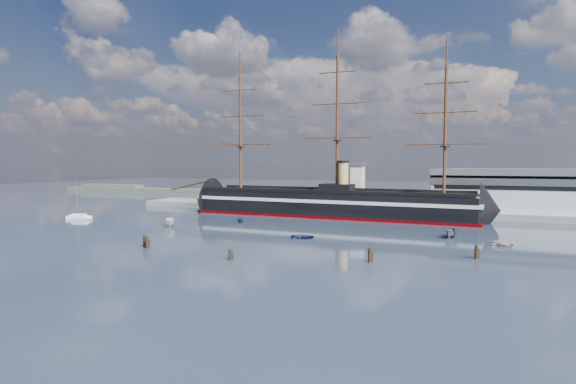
% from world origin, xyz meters
% --- Properties ---
extents(ground, '(600.00, 600.00, 0.00)m').
position_xyz_m(ground, '(0.00, 40.00, 0.00)').
color(ground, '#1A2638').
rests_on(ground, ground).
extents(quay, '(180.00, 18.00, 2.00)m').
position_xyz_m(quay, '(10.00, 76.00, 0.00)').
color(quay, slate).
rests_on(quay, ground).
extents(warehouse, '(63.00, 21.00, 11.60)m').
position_xyz_m(warehouse, '(58.00, 80.00, 7.98)').
color(warehouse, '#B7BABC').
rests_on(warehouse, ground).
extents(quay_tower, '(5.00, 5.00, 15.00)m').
position_xyz_m(quay_tower, '(3.00, 73.00, 9.75)').
color(quay_tower, silver).
rests_on(quay_tower, ground).
extents(shoreline, '(120.00, 10.00, 4.00)m').
position_xyz_m(shoreline, '(-139.23, 135.00, 1.45)').
color(shoreline, '#3F4C38').
rests_on(shoreline, ground).
extents(warship, '(113.22, 20.19, 53.94)m').
position_xyz_m(warship, '(-4.03, 60.00, 4.04)').
color(warship, black).
rests_on(warship, ground).
extents(sailboat, '(7.56, 4.20, 11.61)m').
position_xyz_m(sailboat, '(-69.60, 23.60, 0.74)').
color(sailboat, white).
rests_on(sailboat, ground).
extents(motorboat_a, '(7.45, 6.36, 2.90)m').
position_xyz_m(motorboat_a, '(-33.84, 19.87, 0.00)').
color(motorboat_a, white).
rests_on(motorboat_a, ground).
extents(motorboat_b, '(1.93, 3.52, 1.55)m').
position_xyz_m(motorboat_b, '(5.60, 14.87, 0.00)').
color(motorboat_b, navy).
rests_on(motorboat_b, ground).
extents(motorboat_c, '(6.50, 3.04, 2.51)m').
position_xyz_m(motorboat_c, '(35.85, 28.88, 0.00)').
color(motorboat_c, slate).
rests_on(motorboat_c, ground).
extents(motorboat_d, '(4.90, 6.02, 2.04)m').
position_xyz_m(motorboat_d, '(-21.37, 35.57, 0.00)').
color(motorboat_d, navy).
rests_on(motorboat_d, ground).
extents(motorboat_e, '(2.81, 3.09, 1.40)m').
position_xyz_m(motorboat_e, '(46.61, 22.26, 0.00)').
color(motorboat_e, beige).
rests_on(motorboat_e, ground).
extents(motorboat_f, '(6.12, 3.44, 2.31)m').
position_xyz_m(motorboat_f, '(36.26, 30.31, 0.00)').
color(motorboat_f, navy).
rests_on(motorboat_f, ground).
extents(piling_near_left, '(0.64, 0.64, 3.05)m').
position_xyz_m(piling_near_left, '(-20.25, -6.93, 0.00)').
color(piling_near_left, black).
rests_on(piling_near_left, ground).
extents(piling_near_mid, '(0.64, 0.64, 2.53)m').
position_xyz_m(piling_near_mid, '(2.17, -11.58, 0.00)').
color(piling_near_mid, black).
rests_on(piling_near_mid, ground).
extents(piling_near_right, '(0.64, 0.64, 3.14)m').
position_xyz_m(piling_near_right, '(25.12, -4.16, 0.00)').
color(piling_near_right, black).
rests_on(piling_near_right, ground).
extents(piling_far_right, '(0.64, 0.64, 3.11)m').
position_xyz_m(piling_far_right, '(41.81, 5.96, 0.00)').
color(piling_far_right, black).
rests_on(piling_far_right, ground).
extents(piling_extra, '(0.64, 0.64, 3.06)m').
position_xyz_m(piling_extra, '(-18.72, -7.98, 0.00)').
color(piling_extra, black).
rests_on(piling_extra, ground).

